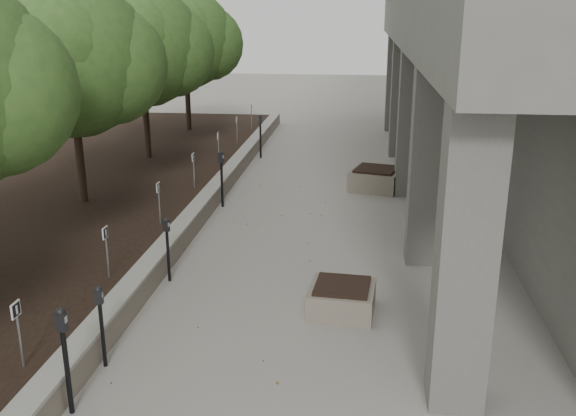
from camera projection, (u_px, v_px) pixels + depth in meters
The scene contains 20 objects.
retaining_wall at pixel (210, 199), 16.56m from camera, with size 0.39×26.00×0.50m, color gray, non-canonical shape.
planting_bed at pixel (76, 196), 16.98m from camera, with size 7.00×26.00×0.40m, color black.
crabapple_tree_3 at pixel (73, 92), 15.08m from camera, with size 4.60×4.00×5.44m, color #315821, non-canonical shape.
crabapple_tree_4 at pixel (143, 72), 19.82m from camera, with size 4.60×4.00×5.44m, color #315821, non-canonical shape.
crabapple_tree_5 at pixel (186, 60), 24.56m from camera, with size 4.60×4.00×5.44m, color #315821, non-canonical shape.
parking_sign_2 at pixel (19, 335), 8.38m from camera, with size 0.04×0.22×0.96m, color black, non-canonical shape.
parking_sign_3 at pixel (107, 252), 11.22m from camera, with size 0.04×0.22×0.96m, color black, non-canonical shape.
parking_sign_4 at pixel (159, 203), 14.06m from camera, with size 0.04×0.22×0.96m, color black, non-canonical shape.
parking_sign_5 at pixel (194, 171), 16.91m from camera, with size 0.04×0.22×0.96m, color black, non-canonical shape.
parking_sign_6 at pixel (219, 147), 19.75m from camera, with size 0.04×0.22×0.96m, color black, non-canonical shape.
parking_sign_7 at pixel (237, 130), 22.59m from camera, with size 0.04×0.22×0.96m, color black, non-canonical shape.
parking_sign_8 at pixel (251, 116), 25.43m from camera, with size 0.04×0.22×0.96m, color black, non-canonical shape.
parking_meter_1 at pixel (66, 362), 7.99m from camera, with size 0.15×0.11×1.50m, color black, non-canonical shape.
parking_meter_2 at pixel (102, 327), 9.09m from camera, with size 0.13×0.09×1.27m, color black, non-canonical shape.
parking_meter_3 at pixel (168, 250), 12.00m from camera, with size 0.13×0.09×1.28m, color black, non-canonical shape.
parking_meter_4 at pixel (222, 179), 16.55m from camera, with size 0.15×0.11×1.51m, color black, non-canonical shape.
parking_meter_5 at pixel (260, 137), 22.01m from camera, with size 0.15×0.11×1.53m, color black, non-canonical shape.
planter_front at pixel (342, 298), 10.88m from camera, with size 1.10×1.10×0.51m, color gray, non-canonical shape.
planter_back at pixel (376, 178), 18.33m from camera, with size 1.34×1.34×0.63m, color gray, non-canonical shape.
berry_scatter at pixel (248, 270), 12.65m from camera, with size 3.30×14.10×0.02m, color maroon, non-canonical shape.
Camera 1 is at (2.06, -6.52, 5.00)m, focal length 39.50 mm.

